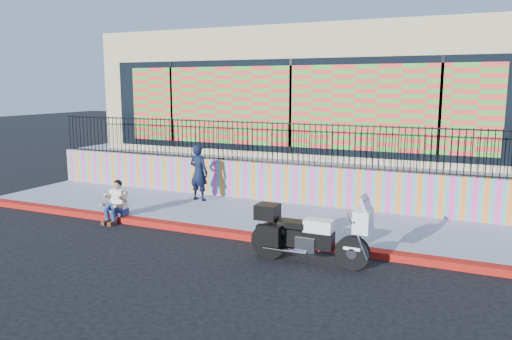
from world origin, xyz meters
The scene contains 10 objects.
ground centered at (0.00, 0.00, 0.00)m, with size 90.00×90.00×0.00m, color black.
red_curb centered at (0.00, 0.00, 0.07)m, with size 16.00×0.30×0.15m, color #9F0B0F.
sidewalk centered at (0.00, 1.65, 0.07)m, with size 16.00×3.00×0.15m, color #8E96AA.
mural_wall centered at (0.00, 3.25, 0.70)m, with size 16.00×0.20×1.10m, color #F6409A.
metal_fence centered at (0.00, 3.25, 1.85)m, with size 15.80×0.04×1.20m, color black, non-canonical shape.
elevated_platform centered at (0.00, 8.35, 0.62)m, with size 16.00×10.00×1.25m, color #8E96AA.
storefront_building centered at (0.00, 8.13, 3.25)m, with size 14.00×8.06×4.00m.
police_motorcycle centered at (2.26, -0.89, 0.62)m, with size 2.37×0.78×1.47m.
police_officer centered at (-2.19, 2.41, 0.98)m, with size 0.60×0.40×1.65m, color black.
seated_man centered at (-3.17, -0.10, 0.45)m, with size 0.54×0.71×1.06m.
Camera 1 is at (5.24, -9.90, 3.46)m, focal length 35.00 mm.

